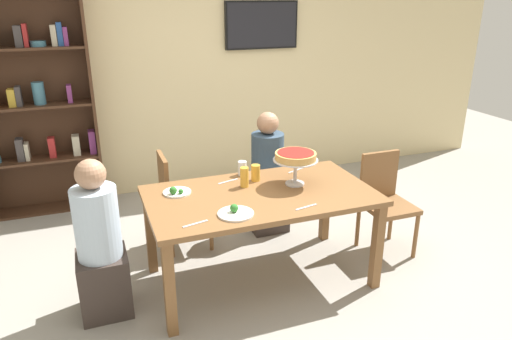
# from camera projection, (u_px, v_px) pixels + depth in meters

# --- Properties ---
(ground_plane) EXTENTS (12.00, 12.00, 0.00)m
(ground_plane) POSITION_uv_depth(u_px,v_px,m) (260.00, 278.00, 3.78)
(ground_plane) COLOR gray
(rear_partition) EXTENTS (8.00, 0.12, 2.80)m
(rear_partition) POSITION_uv_depth(u_px,v_px,m) (190.00, 65.00, 5.22)
(rear_partition) COLOR beige
(rear_partition) RESTS_ON ground_plane
(dining_table) EXTENTS (1.69, 0.94, 0.74)m
(dining_table) POSITION_uv_depth(u_px,v_px,m) (261.00, 204.00, 3.55)
(dining_table) COLOR brown
(dining_table) RESTS_ON ground_plane
(bookshelf) EXTENTS (1.10, 0.30, 2.21)m
(bookshelf) POSITION_uv_depth(u_px,v_px,m) (34.00, 101.00, 4.62)
(bookshelf) COLOR #422819
(bookshelf) RESTS_ON ground_plane
(television) EXTENTS (0.85, 0.05, 0.52)m
(television) POSITION_uv_depth(u_px,v_px,m) (262.00, 25.00, 5.26)
(television) COLOR black
(diner_head_west) EXTENTS (0.34, 0.34, 1.15)m
(diner_head_west) POSITION_uv_depth(u_px,v_px,m) (100.00, 250.00, 3.23)
(diner_head_west) COLOR #382D28
(diner_head_west) RESTS_ON ground_plane
(diner_far_right) EXTENTS (0.34, 0.34, 1.15)m
(diner_far_right) POSITION_uv_depth(u_px,v_px,m) (267.00, 181.00, 4.43)
(diner_far_right) COLOR #382D28
(diner_far_right) RESTS_ON ground_plane
(chair_head_east) EXTENTS (0.40, 0.40, 0.87)m
(chair_head_east) POSITION_uv_depth(u_px,v_px,m) (384.00, 198.00, 4.07)
(chair_head_east) COLOR brown
(chair_head_east) RESTS_ON ground_plane
(chair_far_left) EXTENTS (0.40, 0.40, 0.87)m
(chair_far_left) POSITION_uv_depth(u_px,v_px,m) (178.00, 196.00, 4.10)
(chair_far_left) COLOR brown
(chair_far_left) RESTS_ON ground_plane
(deep_dish_pizza_stand) EXTENTS (0.35, 0.35, 0.26)m
(deep_dish_pizza_stand) POSITION_uv_depth(u_px,v_px,m) (296.00, 158.00, 3.61)
(deep_dish_pizza_stand) COLOR silver
(deep_dish_pizza_stand) RESTS_ON dining_table
(salad_plate_near_diner) EXTENTS (0.21, 0.21, 0.07)m
(salad_plate_near_diner) POSITION_uv_depth(u_px,v_px,m) (176.00, 192.00, 3.50)
(salad_plate_near_diner) COLOR white
(salad_plate_near_diner) RESTS_ON dining_table
(salad_plate_far_diner) EXTENTS (0.25, 0.25, 0.07)m
(salad_plate_far_diner) POSITION_uv_depth(u_px,v_px,m) (235.00, 212.00, 3.18)
(salad_plate_far_diner) COLOR white
(salad_plate_far_diner) RESTS_ON dining_table
(beer_glass_amber_tall) EXTENTS (0.07, 0.07, 0.16)m
(beer_glass_amber_tall) POSITION_uv_depth(u_px,v_px,m) (244.00, 177.00, 3.61)
(beer_glass_amber_tall) COLOR gold
(beer_glass_amber_tall) RESTS_ON dining_table
(beer_glass_amber_short) EXTENTS (0.07, 0.07, 0.13)m
(beer_glass_amber_short) POSITION_uv_depth(u_px,v_px,m) (256.00, 173.00, 3.74)
(beer_glass_amber_short) COLOR gold
(beer_glass_amber_short) RESTS_ON dining_table
(water_glass_clear_near) EXTENTS (0.07, 0.07, 0.12)m
(water_glass_clear_near) POSITION_uv_depth(u_px,v_px,m) (242.00, 168.00, 3.86)
(water_glass_clear_near) COLOR white
(water_glass_clear_near) RESTS_ON dining_table
(cutlery_fork_near) EXTENTS (0.18, 0.06, 0.00)m
(cutlery_fork_near) POSITION_uv_depth(u_px,v_px,m) (195.00, 224.00, 3.05)
(cutlery_fork_near) COLOR silver
(cutlery_fork_near) RESTS_ON dining_table
(cutlery_knife_near) EXTENTS (0.17, 0.08, 0.00)m
(cutlery_knife_near) POSITION_uv_depth(u_px,v_px,m) (296.00, 170.00, 3.97)
(cutlery_knife_near) COLOR silver
(cutlery_knife_near) RESTS_ON dining_table
(cutlery_fork_far) EXTENTS (0.18, 0.05, 0.00)m
(cutlery_fork_far) POSITION_uv_depth(u_px,v_px,m) (306.00, 207.00, 3.29)
(cutlery_fork_far) COLOR silver
(cutlery_fork_far) RESTS_ON dining_table
(cutlery_knife_far) EXTENTS (0.18, 0.07, 0.00)m
(cutlery_knife_far) POSITION_uv_depth(u_px,v_px,m) (228.00, 181.00, 3.74)
(cutlery_knife_far) COLOR silver
(cutlery_knife_far) RESTS_ON dining_table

